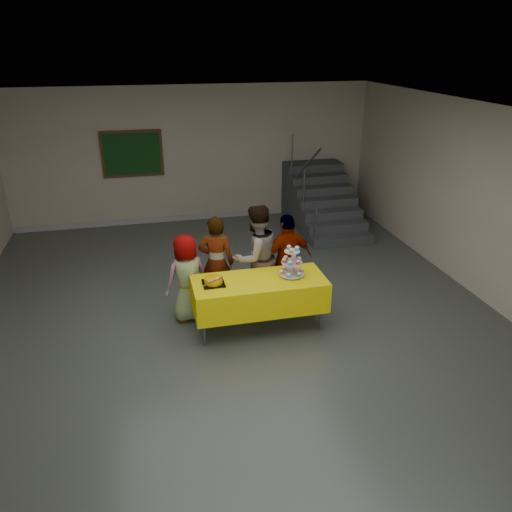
{
  "coord_description": "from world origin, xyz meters",
  "views": [
    {
      "loc": [
        -1.18,
        -6.07,
        3.88
      ],
      "look_at": [
        0.3,
        0.23,
        1.05
      ],
      "focal_mm": 35.0,
      "sensor_mm": 36.0,
      "label": 1
    }
  ],
  "objects": [
    {
      "name": "schoolchild_a",
      "position": [
        -0.66,
        0.55,
        0.66
      ],
      "size": [
        0.75,
        0.62,
        1.32
      ],
      "primitive_type": "imported",
      "rotation": [
        0.0,
        0.0,
        3.49
      ],
      "color": "slate",
      "rests_on": "ground"
    },
    {
      "name": "bake_table",
      "position": [
        0.3,
        0.03,
        0.56
      ],
      "size": [
        1.88,
        0.78,
        0.77
      ],
      "color": "#595960",
      "rests_on": "ground"
    },
    {
      "name": "room_shell",
      "position": [
        0.0,
        0.02,
        2.13
      ],
      "size": [
        10.0,
        10.04,
        3.02
      ],
      "color": "#4C514C",
      "rests_on": "ground"
    },
    {
      "name": "noticeboard",
      "position": [
        -1.32,
        4.96,
        1.6
      ],
      "size": [
        1.3,
        0.05,
        1.0
      ],
      "color": "#472B16",
      "rests_on": "ground"
    },
    {
      "name": "schoolchild_d",
      "position": [
        0.91,
        0.69,
        0.73
      ],
      "size": [
        0.92,
        0.54,
        1.47
      ],
      "primitive_type": "imported",
      "rotation": [
        0.0,
        0.0,
        3.36
      ],
      "color": "slate",
      "rests_on": "ground"
    },
    {
      "name": "staircase",
      "position": [
        2.7,
        4.13,
        0.49
      ],
      "size": [
        1.3,
        2.4,
        2.04
      ],
      "color": "#424447",
      "rests_on": "ground"
    },
    {
      "name": "cupcake_stand",
      "position": [
        0.79,
        0.07,
        0.94
      ],
      "size": [
        0.38,
        0.38,
        0.44
      ],
      "color": "silver",
      "rests_on": "bake_table"
    },
    {
      "name": "schoolchild_c",
      "position": [
        0.41,
        0.69,
        0.82
      ],
      "size": [
        0.97,
        0.87,
        1.65
      ],
      "primitive_type": "imported",
      "rotation": [
        0.0,
        0.0,
        3.52
      ],
      "color": "slate",
      "rests_on": "ground"
    },
    {
      "name": "bear_cake",
      "position": [
        -0.34,
        0.05,
        0.83
      ],
      "size": [
        0.32,
        0.36,
        0.12
      ],
      "color": "black",
      "rests_on": "bake_table"
    },
    {
      "name": "schoolchild_b",
      "position": [
        -0.19,
        0.8,
        0.75
      ],
      "size": [
        0.63,
        0.5,
        1.49
      ],
      "primitive_type": "imported",
      "rotation": [
        0.0,
        0.0,
        2.84
      ],
      "color": "slate",
      "rests_on": "ground"
    }
  ]
}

